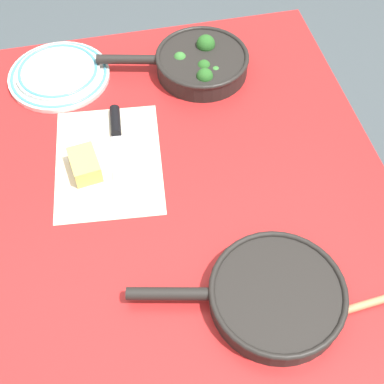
{
  "coord_description": "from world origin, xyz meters",
  "views": [
    {
      "loc": [
        -0.65,
        0.14,
        1.67
      ],
      "look_at": [
        0.0,
        0.0,
        0.76
      ],
      "focal_mm": 50.0,
      "sensor_mm": 36.0,
      "label": 1
    }
  ],
  "objects_px": {
    "skillet_broccoli": "(200,62)",
    "cheese_block": "(85,165)",
    "skillet_eggs": "(275,295)",
    "dinner_plate_stack": "(59,74)",
    "wooden_spoon": "(349,309)",
    "grater_knife": "(117,138)"
  },
  "relations": [
    {
      "from": "wooden_spoon",
      "to": "dinner_plate_stack",
      "type": "distance_m",
      "value": 0.89
    },
    {
      "from": "skillet_broccoli",
      "to": "cheese_block",
      "type": "relative_size",
      "value": 4.08
    },
    {
      "from": "dinner_plate_stack",
      "to": "wooden_spoon",
      "type": "bearing_deg",
      "value": -147.48
    },
    {
      "from": "skillet_broccoli",
      "to": "cheese_block",
      "type": "height_order",
      "value": "skillet_broccoli"
    },
    {
      "from": "grater_knife",
      "to": "skillet_broccoli",
      "type": "bearing_deg",
      "value": 133.06
    },
    {
      "from": "cheese_block",
      "to": "dinner_plate_stack",
      "type": "distance_m",
      "value": 0.32
    },
    {
      "from": "grater_knife",
      "to": "skillet_eggs",
      "type": "bearing_deg",
      "value": 31.78
    },
    {
      "from": "wooden_spoon",
      "to": "cheese_block",
      "type": "height_order",
      "value": "cheese_block"
    },
    {
      "from": "grater_knife",
      "to": "dinner_plate_stack",
      "type": "distance_m",
      "value": 0.27
    },
    {
      "from": "skillet_eggs",
      "to": "cheese_block",
      "type": "distance_m",
      "value": 0.5
    },
    {
      "from": "skillet_broccoli",
      "to": "skillet_eggs",
      "type": "distance_m",
      "value": 0.65
    },
    {
      "from": "skillet_broccoli",
      "to": "cheese_block",
      "type": "bearing_deg",
      "value": 52.79
    },
    {
      "from": "skillet_eggs",
      "to": "cheese_block",
      "type": "xyz_separation_m",
      "value": [
        0.38,
        0.31,
        -0.0
      ]
    },
    {
      "from": "skillet_broccoli",
      "to": "grater_knife",
      "type": "relative_size",
      "value": 1.4
    },
    {
      "from": "wooden_spoon",
      "to": "grater_knife",
      "type": "xyz_separation_m",
      "value": [
        0.51,
        0.36,
        0.0
      ]
    },
    {
      "from": "skillet_eggs",
      "to": "skillet_broccoli",
      "type": "bearing_deg",
      "value": -78.1
    },
    {
      "from": "skillet_broccoli",
      "to": "cheese_block",
      "type": "distance_m",
      "value": 0.42
    },
    {
      "from": "skillet_eggs",
      "to": "dinner_plate_stack",
      "type": "height_order",
      "value": "skillet_eggs"
    },
    {
      "from": "cheese_block",
      "to": "dinner_plate_stack",
      "type": "bearing_deg",
      "value": 6.56
    },
    {
      "from": "cheese_block",
      "to": "wooden_spoon",
      "type": "bearing_deg",
      "value": -134.38
    },
    {
      "from": "cheese_block",
      "to": "skillet_eggs",
      "type": "bearing_deg",
      "value": -140.81
    },
    {
      "from": "cheese_block",
      "to": "grater_knife",
      "type": "bearing_deg",
      "value": -46.49
    }
  ]
}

